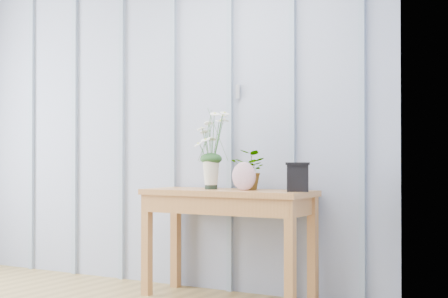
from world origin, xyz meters
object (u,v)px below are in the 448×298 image
Objects in this scene: daisy_vase at (211,140)px; felt_disc_vessel at (244,176)px; sideboard at (228,206)px; carved_box at (298,177)px.

daisy_vase is 0.38m from felt_disc_vessel.
sideboard is 0.27m from felt_disc_vessel.
felt_disc_vessel is (0.16, -0.06, 0.21)m from sideboard.
daisy_vase reaches higher than carved_box.
carved_box is (0.53, -0.01, 0.21)m from sideboard.
carved_box reaches higher than sideboard.
sideboard is 2.17× the size of daisy_vase.
carved_box is at bearing 14.18° from felt_disc_vessel.
daisy_vase is 2.89× the size of carved_box.
carved_box is (0.66, -0.00, -0.25)m from daisy_vase.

